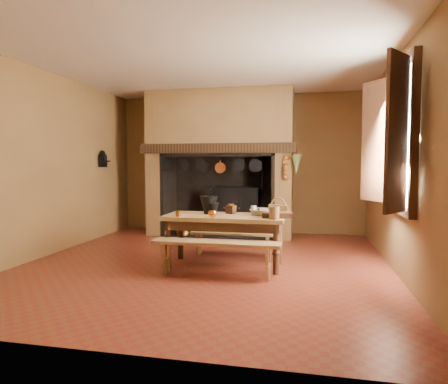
% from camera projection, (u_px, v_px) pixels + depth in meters
% --- Properties ---
extents(floor, '(5.50, 5.50, 0.00)m').
position_uv_depth(floor, '(207.00, 263.00, 5.63)').
color(floor, maroon).
rests_on(floor, ground).
extents(ceiling, '(5.50, 5.50, 0.00)m').
position_uv_depth(ceiling, '(206.00, 61.00, 5.43)').
color(ceiling, silver).
rests_on(ceiling, back_wall).
extents(back_wall, '(5.00, 0.02, 2.80)m').
position_uv_depth(back_wall, '(240.00, 164.00, 8.22)').
color(back_wall, brown).
rests_on(back_wall, floor).
extents(wall_left, '(0.02, 5.50, 2.80)m').
position_uv_depth(wall_left, '(47.00, 164.00, 6.05)').
color(wall_left, brown).
rests_on(wall_left, floor).
extents(wall_right, '(0.02, 5.50, 2.80)m').
position_uv_depth(wall_right, '(399.00, 164.00, 5.02)').
color(wall_right, brown).
rests_on(wall_right, floor).
extents(wall_front, '(5.00, 0.02, 2.80)m').
position_uv_depth(wall_front, '(110.00, 163.00, 2.85)').
color(wall_front, brown).
rests_on(wall_front, floor).
extents(chimney_breast, '(2.95, 0.96, 2.80)m').
position_uv_depth(chimney_breast, '(221.00, 143.00, 7.82)').
color(chimney_breast, brown).
rests_on(chimney_breast, floor).
extents(iron_range, '(1.12, 0.55, 1.60)m').
position_uv_depth(iron_range, '(235.00, 210.00, 7.99)').
color(iron_range, black).
rests_on(iron_range, floor).
extents(hearth_pans, '(0.51, 0.62, 0.20)m').
position_uv_depth(hearth_pans, '(183.00, 229.00, 8.01)').
color(hearth_pans, orange).
rests_on(hearth_pans, floor).
extents(hanging_pans, '(1.92, 0.29, 0.27)m').
position_uv_depth(hanging_pans, '(213.00, 166.00, 7.37)').
color(hanging_pans, black).
rests_on(hanging_pans, chimney_breast).
extents(onion_string, '(0.12, 0.10, 0.46)m').
position_uv_depth(onion_string, '(286.00, 168.00, 7.08)').
color(onion_string, '#A9611F').
rests_on(onion_string, chimney_breast).
extents(herb_bunch, '(0.20, 0.20, 0.35)m').
position_uv_depth(herb_bunch, '(296.00, 165.00, 7.04)').
color(herb_bunch, '#56612D').
rests_on(herb_bunch, chimney_breast).
extents(window, '(0.39, 1.75, 1.76)m').
position_uv_depth(window, '(393.00, 138.00, 4.64)').
color(window, white).
rests_on(window, wall_right).
extents(wall_coffee_mill, '(0.23, 0.16, 0.31)m').
position_uv_depth(wall_coffee_mill, '(103.00, 158.00, 7.53)').
color(wall_coffee_mill, black).
rests_on(wall_coffee_mill, wall_left).
extents(work_table, '(1.62, 0.72, 0.70)m').
position_uv_depth(work_table, '(225.00, 223.00, 5.42)').
color(work_table, tan).
rests_on(work_table, floor).
extents(bench_front, '(1.59, 0.28, 0.45)m').
position_uv_depth(bench_front, '(216.00, 250.00, 4.91)').
color(bench_front, tan).
rests_on(bench_front, floor).
extents(bench_back, '(1.29, 0.23, 0.36)m').
position_uv_depth(bench_back, '(233.00, 238.00, 6.05)').
color(bench_back, tan).
rests_on(bench_back, floor).
extents(mortar_large, '(0.24, 0.24, 0.42)m').
position_uv_depth(mortar_large, '(209.00, 204.00, 5.54)').
color(mortar_large, black).
rests_on(mortar_large, work_table).
extents(mortar_small, '(0.16, 0.16, 0.27)m').
position_uv_depth(mortar_small, '(213.00, 208.00, 5.47)').
color(mortar_small, black).
rests_on(mortar_small, work_table).
extents(coffee_grinder, '(0.17, 0.15, 0.18)m').
position_uv_depth(coffee_grinder, '(231.00, 209.00, 5.59)').
color(coffee_grinder, '#371E11').
rests_on(coffee_grinder, work_table).
extents(brass_mug_a, '(0.09, 0.09, 0.08)m').
position_uv_depth(brass_mug_a, '(178.00, 214.00, 5.26)').
color(brass_mug_a, orange).
rests_on(brass_mug_a, work_table).
extents(brass_mug_b, '(0.09, 0.09, 0.08)m').
position_uv_depth(brass_mug_b, '(257.00, 212.00, 5.48)').
color(brass_mug_b, orange).
rests_on(brass_mug_b, work_table).
extents(mixing_bowl, '(0.43, 0.43, 0.08)m').
position_uv_depth(mixing_bowl, '(263.00, 212.00, 5.44)').
color(mixing_bowl, '#B9B68E').
rests_on(mixing_bowl, work_table).
extents(stoneware_crock, '(0.16, 0.16, 0.16)m').
position_uv_depth(stoneware_crock, '(274.00, 213.00, 5.02)').
color(stoneware_crock, brown).
rests_on(stoneware_crock, work_table).
extents(glass_jar, '(0.09, 0.09, 0.13)m').
position_uv_depth(glass_jar, '(254.00, 210.00, 5.40)').
color(glass_jar, beige).
rests_on(glass_jar, work_table).
extents(wicker_basket, '(0.26, 0.19, 0.24)m').
position_uv_depth(wicker_basket, '(278.00, 210.00, 5.39)').
color(wicker_basket, '#523A18').
rests_on(wicker_basket, work_table).
extents(wooden_tray, '(0.42, 0.33, 0.07)m').
position_uv_depth(wooden_tray, '(277.00, 215.00, 5.21)').
color(wooden_tray, '#371E11').
rests_on(wooden_tray, work_table).
extents(brass_cup, '(0.11, 0.11, 0.09)m').
position_uv_depth(brass_cup, '(212.00, 214.00, 5.16)').
color(brass_cup, orange).
rests_on(brass_cup, work_table).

